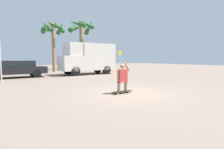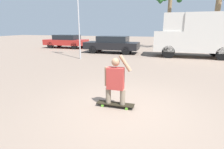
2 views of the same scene
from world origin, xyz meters
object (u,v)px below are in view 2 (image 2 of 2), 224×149
at_px(skateboard, 115,104).
at_px(parked_car_red, 66,41).
at_px(camper_van, 196,34).
at_px(parked_car_black, 112,44).
at_px(person_skateboarder, 115,79).

relative_size(skateboard, parked_car_red, 0.23).
distance_m(camper_van, parked_car_red, 12.48).
bearing_deg(parked_car_black, person_skateboarder, -73.28).
xyz_separation_m(camper_van, parked_car_black, (-6.40, 0.46, -0.92)).
xyz_separation_m(person_skateboarder, parked_car_black, (-3.05, 10.15, -0.02)).
distance_m(person_skateboarder, parked_car_red, 15.24).
bearing_deg(skateboard, parked_car_black, 106.73).
height_order(skateboard, parked_car_red, parked_car_red).
bearing_deg(person_skateboarder, skateboard, 0.00).
bearing_deg(parked_car_red, person_skateboarder, -54.80).
bearing_deg(parked_car_black, parked_car_red, 158.13).
relative_size(skateboard, parked_car_black, 0.23).
bearing_deg(person_skateboarder, parked_car_black, 106.72).
distance_m(person_skateboarder, camper_van, 10.29).
bearing_deg(person_skateboarder, camper_van, 70.94).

